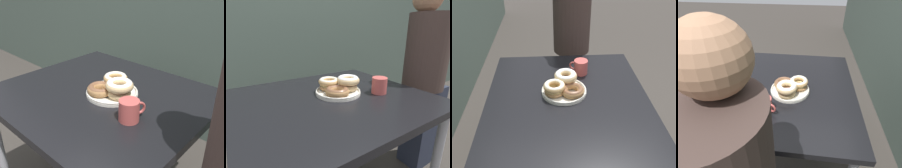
# 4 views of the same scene
# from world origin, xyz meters

# --- Properties ---
(dining_table) EXTENTS (1.06, 0.94, 0.76)m
(dining_table) POSITION_xyz_m (0.00, 0.11, 0.68)
(dining_table) COLOR black
(dining_table) RESTS_ON ground_plane
(donut_plate) EXTENTS (0.29, 0.29, 0.10)m
(donut_plate) POSITION_xyz_m (0.06, 0.13, 0.80)
(donut_plate) COLOR silver
(donut_plate) RESTS_ON dining_table
(coffee_mug) EXTENTS (0.09, 0.12, 0.10)m
(coffee_mug) POSITION_xyz_m (0.27, 0.01, 0.81)
(coffee_mug) COLOR #B74C47
(coffee_mug) RESTS_ON dining_table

